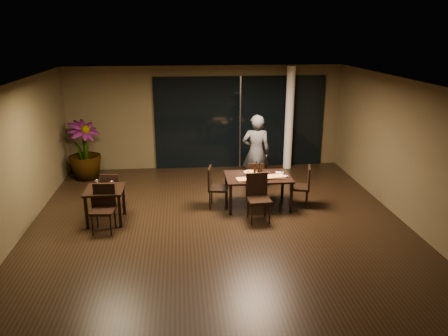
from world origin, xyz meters
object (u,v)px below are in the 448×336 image
Objects in this scene: side_table at (105,194)px; chair_main_near at (258,195)px; chair_main_far at (255,176)px; chair_main_left at (215,185)px; main_table at (258,179)px; chair_main_right at (303,184)px; chair_side_far at (112,189)px; bottle_a at (255,170)px; chair_side_near at (104,205)px; bottle_c at (259,169)px; bottle_b at (261,171)px; diner at (256,152)px; potted_plant at (84,150)px.

chair_main_near is at bearing -3.76° from side_table.
chair_main_far reaches higher than side_table.
main_table is at bearing -83.26° from chair_main_left.
chair_main_right is 4.41m from chair_side_far.
bottle_a is at bearing 9.32° from side_table.
bottle_a is (3.32, 0.55, 0.26)m from side_table.
chair_main_left is 0.99× the size of chair_side_near.
chair_main_far is 1.27m from chair_main_left.
chair_main_far is 2.93× the size of bottle_c.
bottle_c is (0.04, 0.09, 0.22)m from main_table.
chair_side_near is 3.56m from bottle_b.
chair_main_right is at bearing -173.24° from chair_side_far.
bottle_a is (-1.13, 0.12, 0.35)m from chair_main_right.
chair_main_right is at bearing 16.31° from chair_side_near.
main_table is 1.46× the size of chair_main_near.
main_table is 1.88× the size of side_table.
diner is at bearing -153.77° from chair_side_far.
chair_main_near is 0.53× the size of diner.
diner is at bearing 82.83° from main_table.
chair_main_far is 0.87× the size of chair_side_near.
main_table is 0.23m from bottle_a.
bottle_c reaches higher than chair_main_left.
chair_side_near reaches higher than chair_side_far.
main_table is at bearing -111.19° from bottle_c.
chair_main_right is at bearing 5.41° from side_table.
diner is at bearing -100.44° from chair_main_far.
chair_main_right is 0.49× the size of diner.
bottle_c is at bearing 74.89° from chair_main_near.
potted_plant is (-4.40, 2.46, 0.13)m from main_table.
bottle_c is (-0.03, 0.10, 0.01)m from bottle_b.
bottle_a is at bearing 79.50° from chair_main_far.
potted_plant is at bearing 139.67° from chair_main_near.
chair_main_near is 1.06× the size of chair_main_left.
chair_main_near is 1.17m from chair_main_left.
diner is at bearing -35.05° from chair_main_left.
chair_side_far is at bearing 94.86° from chair_side_near.
chair_main_left is 3.32× the size of bottle_c.
bottle_b is at bearing -20.58° from bottle_a.
diner is at bearing -15.65° from potted_plant.
diner reaches higher than potted_plant.
chair_main_near is at bearing -100.09° from main_table.
potted_plant is 6.10× the size of bottle_b.
chair_side_far is 3.28× the size of bottle_a.
chair_main_left reaches higher than main_table.
chair_main_near is at bearing 174.76° from chair_side_far.
bottle_c is (-1.02, 0.17, 0.36)m from chair_main_right.
main_table is 1.76× the size of chair_main_far.
bottle_b is (3.46, 0.49, 0.26)m from side_table.
chair_main_far is at bearing 78.85° from chair_main_near.
bottle_b is (3.42, -0.14, 0.38)m from chair_side_far.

